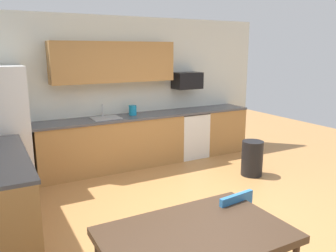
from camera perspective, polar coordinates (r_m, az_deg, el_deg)
ground_plane at (r=4.58m, az=6.19°, el=-14.77°), size 12.00×12.00×0.00m
wall_back at (r=6.46m, az=-7.04°, el=5.85°), size 5.80×0.10×2.70m
cabinet_run_back at (r=6.17m, az=-9.33°, el=-3.08°), size 2.64×0.60×0.90m
cabinet_run_back_right at (r=7.27m, az=8.61°, el=-0.66°), size 0.91×0.60×0.90m
cabinet_run_left at (r=4.44m, az=-26.17°, el=-10.58°), size 0.60×2.00×0.90m
countertop_back at (r=6.21m, az=-5.74°, el=1.59°), size 4.80×0.64×0.04m
upper_cabinets_back at (r=6.11m, az=-9.07°, el=10.58°), size 2.20×0.34×0.70m
refrigerator at (r=5.66m, az=-26.17°, el=-0.53°), size 0.76×0.70×1.88m
oven_range at (r=6.84m, az=3.56°, el=-1.32°), size 0.60×0.60×0.91m
microwave at (r=6.75m, az=3.23°, el=7.64°), size 0.54×0.36×0.32m
sink_basin at (r=6.03m, az=-10.35°, el=0.74°), size 0.48×0.40×0.14m
sink_faucet at (r=6.17m, az=-10.94°, el=2.49°), size 0.02×0.02×0.24m
dining_table at (r=2.69m, az=4.68°, el=-18.43°), size 1.40×0.90×0.78m
chair_near_table at (r=3.22m, az=12.65°, el=-17.43°), size 0.44×0.44×0.85m
trash_bin at (r=5.99m, az=13.95°, el=-5.28°), size 0.36×0.36×0.60m
kettle at (r=6.23m, az=-5.94°, el=2.57°), size 0.14×0.14×0.20m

